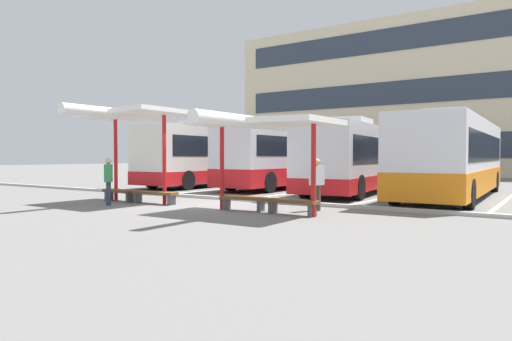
% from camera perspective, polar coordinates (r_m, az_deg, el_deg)
% --- Properties ---
extents(ground_plane, '(160.00, 160.00, 0.00)m').
position_cam_1_polar(ground_plane, '(16.54, -5.84, -4.20)').
color(ground_plane, slate).
extents(terminal_building, '(37.27, 12.46, 17.15)m').
position_cam_1_polar(terminal_building, '(48.77, 21.52, 8.11)').
color(terminal_building, beige).
rests_on(terminal_building, ground).
extents(coach_bus_0, '(2.96, 11.56, 3.69)m').
position_cam_1_polar(coach_bus_0, '(27.40, -4.85, 1.79)').
color(coach_bus_0, silver).
rests_on(coach_bus_0, ground).
extents(coach_bus_1, '(2.67, 11.66, 3.60)m').
position_cam_1_polar(coach_bus_1, '(25.55, 4.61, 1.62)').
color(coach_bus_1, silver).
rests_on(coach_bus_1, ground).
extents(coach_bus_2, '(3.64, 11.84, 3.44)m').
position_cam_1_polar(coach_bus_2, '(22.60, 12.78, 1.43)').
color(coach_bus_2, silver).
rests_on(coach_bus_2, ground).
extents(coach_bus_3, '(2.97, 12.04, 3.51)m').
position_cam_1_polar(coach_bus_3, '(20.76, 23.32, 1.31)').
color(coach_bus_3, silver).
rests_on(coach_bus_3, ground).
extents(lane_stripe_0, '(0.16, 14.00, 0.01)m').
position_cam_1_polar(lane_stripe_0, '(28.65, -8.26, -1.68)').
color(lane_stripe_0, white).
rests_on(lane_stripe_0, ground).
extents(lane_stripe_1, '(0.16, 14.00, 0.01)m').
position_cam_1_polar(lane_stripe_1, '(25.94, -1.13, -2.02)').
color(lane_stripe_1, white).
rests_on(lane_stripe_1, ground).
extents(lane_stripe_2, '(0.16, 14.00, 0.01)m').
position_cam_1_polar(lane_stripe_2, '(23.72, 7.50, -2.39)').
color(lane_stripe_2, white).
rests_on(lane_stripe_2, ground).
extents(lane_stripe_3, '(0.16, 14.00, 0.01)m').
position_cam_1_polar(lane_stripe_3, '(22.13, 17.64, -2.75)').
color(lane_stripe_3, white).
rests_on(lane_stripe_3, ground).
extents(lane_stripe_4, '(0.16, 14.00, 0.01)m').
position_cam_1_polar(lane_stripe_4, '(21.33, 28.92, -3.05)').
color(lane_stripe_4, white).
rests_on(lane_stripe_4, ground).
extents(waiting_shelter_0, '(3.64, 4.69, 3.42)m').
position_cam_1_polar(waiting_shelter_0, '(17.51, -15.07, 6.48)').
color(waiting_shelter_0, red).
rests_on(waiting_shelter_0, ground).
extents(bench_0, '(1.57, 0.46, 0.45)m').
position_cam_1_polar(bench_0, '(18.24, -16.64, -2.65)').
color(bench_0, brown).
rests_on(bench_0, ground).
extents(bench_1, '(1.96, 0.53, 0.45)m').
position_cam_1_polar(bench_1, '(16.95, -12.56, -2.92)').
color(bench_1, brown).
rests_on(bench_1, ground).
extents(waiting_shelter_1, '(4.28, 4.47, 2.88)m').
position_cam_1_polar(waiting_shelter_1, '(13.62, 0.50, 5.76)').
color(waiting_shelter_1, red).
rests_on(waiting_shelter_1, ground).
extents(bench_2, '(1.57, 0.61, 0.45)m').
position_cam_1_polar(bench_2, '(14.50, -1.58, -3.71)').
color(bench_2, brown).
rests_on(bench_2, ground).
extents(bench_3, '(1.68, 0.50, 0.45)m').
position_cam_1_polar(bench_3, '(13.48, 4.50, -4.11)').
color(bench_3, brown).
rests_on(bench_3, ground).
extents(platform_kerb, '(44.00, 0.24, 0.12)m').
position_cam_1_polar(platform_kerb, '(17.81, -2.46, -3.57)').
color(platform_kerb, '#ADADA8').
rests_on(platform_kerb, ground).
extents(waiting_passenger_0, '(0.49, 0.50, 1.67)m').
position_cam_1_polar(waiting_passenger_0, '(16.82, -17.89, -0.88)').
color(waiting_passenger_0, '#33384C').
rests_on(waiting_passenger_0, ground).
extents(waiting_passenger_1, '(0.36, 0.52, 1.64)m').
position_cam_1_polar(waiting_passenger_1, '(14.50, 7.57, -1.29)').
color(waiting_passenger_1, brown).
rests_on(waiting_passenger_1, ground).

